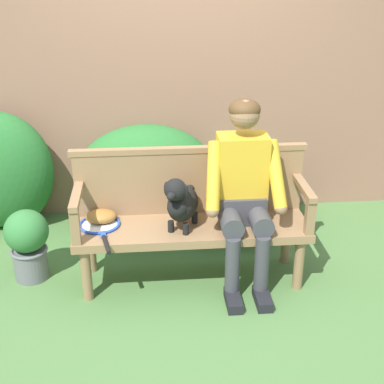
{
  "coord_description": "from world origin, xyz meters",
  "views": [
    {
      "loc": [
        -0.3,
        -3.33,
        2.22
      ],
      "look_at": [
        0.0,
        0.0,
        0.7
      ],
      "focal_mm": 50.7,
      "sensor_mm": 36.0,
      "label": 1
    }
  ],
  "objects": [
    {
      "name": "hedge_bush_mid_left",
      "position": [
        -1.51,
        0.97,
        0.51
      ],
      "size": [
        0.86,
        0.54,
        1.02
      ],
      "primitive_type": "ellipsoid",
      "color": "#286B2D",
      "rests_on": "ground"
    },
    {
      "name": "ground_plane",
      "position": [
        0.0,
        0.0,
        0.0
      ],
      "size": [
        40.0,
        40.0,
        0.0
      ],
      "primitive_type": "plane",
      "color": "#4C753D"
    },
    {
      "name": "bench_armrest_left_end",
      "position": [
        -0.77,
        -0.09,
        0.65
      ],
      "size": [
        0.06,
        0.48,
        0.28
      ],
      "color": "#93704C",
      "rests_on": "garden_bench"
    },
    {
      "name": "person_seated",
      "position": [
        0.35,
        -0.01,
        0.72
      ],
      "size": [
        0.56,
        0.64,
        1.32
      ],
      "color": "black",
      "rests_on": "ground"
    },
    {
      "name": "brick_garden_fence",
      "position": [
        0.0,
        1.32,
        1.29
      ],
      "size": [
        8.0,
        0.3,
        2.59
      ],
      "primitive_type": "cube",
      "color": "#936651",
      "rests_on": "ground"
    },
    {
      "name": "hedge_bush_far_right",
      "position": [
        -0.3,
        0.91,
        0.44
      ],
      "size": [
        1.2,
        0.79,
        0.89
      ],
      "primitive_type": "ellipsoid",
      "color": "#286B2D",
      "rests_on": "ground"
    },
    {
      "name": "hedge_bush_far_left",
      "position": [
        0.44,
        0.91,
        0.32
      ],
      "size": [
        1.17,
        1.04,
        0.65
      ],
      "primitive_type": "ellipsoid",
      "color": "#337538",
      "rests_on": "ground"
    },
    {
      "name": "tennis_racket",
      "position": [
        -0.64,
        0.02,
        0.46
      ],
      "size": [
        0.34,
        0.58,
        0.03
      ],
      "color": "blue",
      "rests_on": "garden_bench"
    },
    {
      "name": "baseball_glove",
      "position": [
        -0.63,
        0.1,
        0.49
      ],
      "size": [
        0.22,
        0.17,
        0.09
      ],
      "primitive_type": "ellipsoid",
      "rotation": [
        0.0,
        0.0,
        0.0
      ],
      "color": "#9E6B2D",
      "rests_on": "garden_bench"
    },
    {
      "name": "bench_backrest",
      "position": [
        0.0,
        0.21,
        0.7
      ],
      "size": [
        1.67,
        0.06,
        0.5
      ],
      "color": "#93704C",
      "rests_on": "garden_bench"
    },
    {
      "name": "potted_plant",
      "position": [
        -1.17,
        0.13,
        0.3
      ],
      "size": [
        0.31,
        0.31,
        0.54
      ],
      "color": "slate",
      "rests_on": "ground"
    },
    {
      "name": "bench_armrest_right_end",
      "position": [
        0.77,
        -0.09,
        0.65
      ],
      "size": [
        0.06,
        0.48,
        0.28
      ],
      "color": "#93704C",
      "rests_on": "garden_bench"
    },
    {
      "name": "garden_bench",
      "position": [
        0.0,
        0.0,
        0.39
      ],
      "size": [
        1.63,
        0.48,
        0.45
      ],
      "color": "#93704C",
      "rests_on": "ground"
    },
    {
      "name": "dog_on_bench",
      "position": [
        -0.08,
        -0.06,
        0.65
      ],
      "size": [
        0.3,
        0.41,
        0.41
      ],
      "color": "black",
      "rests_on": "garden_bench"
    }
  ]
}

